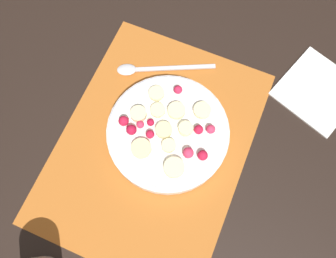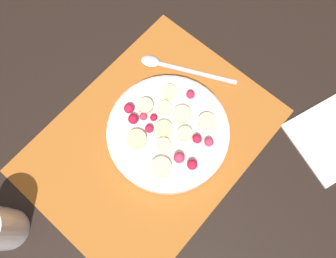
{
  "view_description": "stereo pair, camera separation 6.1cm",
  "coord_description": "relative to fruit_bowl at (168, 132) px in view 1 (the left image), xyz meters",
  "views": [
    {
      "loc": [
        0.15,
        0.09,
        0.62
      ],
      "look_at": [
        -0.03,
        0.02,
        0.04
      ],
      "focal_mm": 35.0,
      "sensor_mm": 36.0,
      "label": 1
    },
    {
      "loc": [
        0.11,
        0.14,
        0.62
      ],
      "look_at": [
        -0.03,
        0.02,
        0.04
      ],
      "focal_mm": 35.0,
      "sensor_mm": 36.0,
      "label": 2
    }
  ],
  "objects": [
    {
      "name": "ground_plane",
      "position": [
        0.03,
        -0.02,
        -0.03
      ],
      "size": [
        3.0,
        3.0,
        0.0
      ],
      "primitive_type": "plane",
      "color": "black"
    },
    {
      "name": "placemat",
      "position": [
        0.03,
        -0.02,
        -0.02
      ],
      "size": [
        0.47,
        0.35,
        0.01
      ],
      "color": "#B26023",
      "rests_on": "ground_plane"
    },
    {
      "name": "fruit_bowl",
      "position": [
        0.0,
        0.0,
        0.0
      ],
      "size": [
        0.23,
        0.23,
        0.05
      ],
      "color": "white",
      "rests_on": "placemat"
    },
    {
      "name": "spoon",
      "position": [
        -0.12,
        -0.1,
        -0.02
      ],
      "size": [
        0.11,
        0.19,
        0.01
      ],
      "rotation": [
        0.0,
        0.0,
        5.16
      ],
      "color": "silver",
      "rests_on": "placemat"
    },
    {
      "name": "napkin",
      "position": [
        -0.21,
        0.25,
        -0.02
      ],
      "size": [
        0.19,
        0.19,
        0.01
      ],
      "color": "white",
      "rests_on": "ground_plane"
    }
  ]
}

